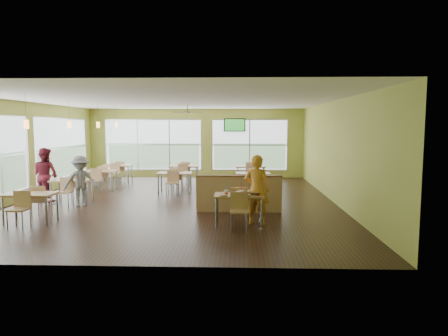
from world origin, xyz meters
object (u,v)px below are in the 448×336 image
(main_table, at_px, (239,199))
(food_basket, at_px, (256,193))
(man_plaid, at_px, (257,190))
(half_wall_divider, at_px, (239,194))

(main_table, height_order, food_basket, main_table)
(main_table, bearing_deg, man_plaid, 3.66)
(half_wall_divider, relative_size, food_basket, 8.88)
(half_wall_divider, distance_m, food_basket, 1.57)
(half_wall_divider, distance_m, man_plaid, 1.52)
(man_plaid, bearing_deg, main_table, 22.80)
(man_plaid, relative_size, food_basket, 6.38)
(man_plaid, distance_m, food_basket, 0.11)
(main_table, distance_m, half_wall_divider, 1.45)
(main_table, distance_m, man_plaid, 0.49)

